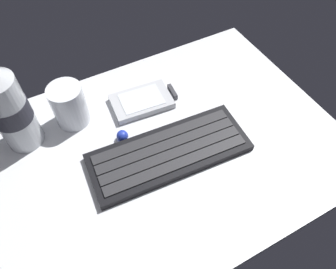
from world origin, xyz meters
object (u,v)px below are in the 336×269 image
keyboard (169,152)px  water_bottle (8,108)px  juice_cup (70,107)px  handheld_device (144,100)px  trackball_mouse (122,136)px

keyboard → water_bottle: 28.33cm
juice_cup → water_bottle: (-9.42, -0.38, 5.10)cm
handheld_device → juice_cup: 14.80cm
keyboard → trackball_mouse: size_ratio=13.49×
keyboard → juice_cup: size_ratio=3.49×
trackball_mouse → keyboard: bearing=-49.5°
keyboard → water_bottle: (-22.11, 15.70, 8.20)cm
handheld_device → keyboard: bearing=-96.5°
keyboard → trackball_mouse: (-6.10, 7.14, 0.29)cm
keyboard → trackball_mouse: trackball_mouse is taller
trackball_mouse → juice_cup: bearing=126.4°
handheld_device → juice_cup: size_ratio=1.56×
keyboard → juice_cup: 20.72cm
handheld_device → trackball_mouse: trackball_mouse is taller
keyboard → handheld_device: bearing=83.5°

